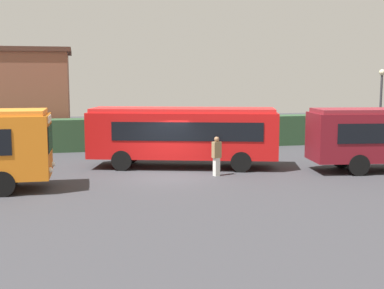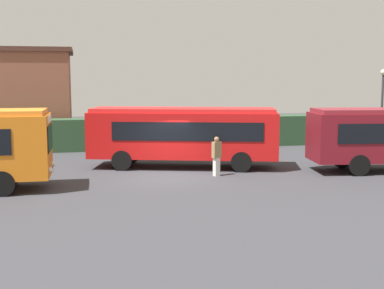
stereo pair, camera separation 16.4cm
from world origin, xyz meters
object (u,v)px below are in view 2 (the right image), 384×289
person_left (217,155)px  person_center (346,146)px  lamppost (382,100)px  bus_red (183,133)px  traffic_cone (19,155)px

person_left → person_center: size_ratio=0.97×
person_left → lamppost: (11.76, 5.25, 2.20)m
person_center → lamppost: bearing=94.5°
bus_red → person_center: 8.56m
person_center → traffic_cone: 17.63m
person_left → traffic_cone: bearing=36.1°
person_left → lamppost: size_ratio=0.36×
person_center → traffic_cone: size_ratio=3.15×
person_center → lamppost: 6.10m
bus_red → lamppost: lamppost is taller
traffic_cone → person_left: bearing=-35.2°
bus_red → lamppost: bearing=-151.7°
bus_red → lamppost: size_ratio=1.93×
lamppost → person_center: bearing=-139.8°
person_left → person_center: (7.41, 1.57, 0.02)m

